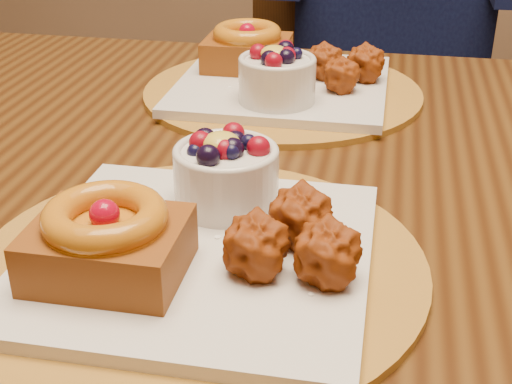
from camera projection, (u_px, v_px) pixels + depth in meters
The scene contains 4 objects.
dining_table at pixel (251, 221), 0.82m from camera, with size 1.60×0.90×0.76m.
place_setting_near at pixel (196, 236), 0.59m from camera, with size 0.38×0.38×0.09m.
place_setting_far at pixel (280, 76), 0.96m from camera, with size 0.38×0.38×0.09m.
chair_far at pixel (331, 84), 1.69m from camera, with size 0.53×0.53×0.97m.
Camera 1 is at (0.07, -0.80, 1.09)m, focal length 50.00 mm.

